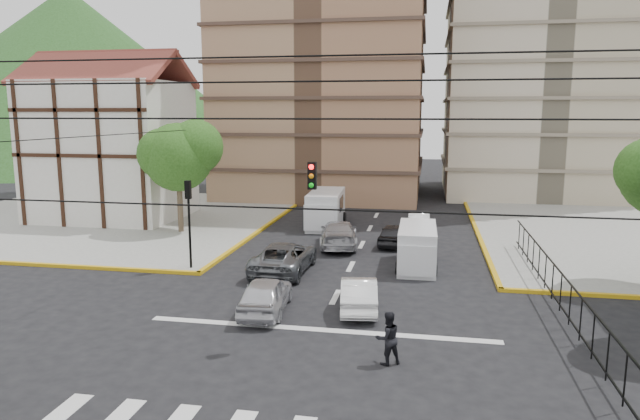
% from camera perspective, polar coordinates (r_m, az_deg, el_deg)
% --- Properties ---
extents(ground, '(160.00, 160.00, 0.00)m').
position_cam_1_polar(ground, '(20.21, -0.74, -13.11)').
color(ground, black).
rests_on(ground, ground).
extents(sidewalk_nw, '(26.00, 26.00, 0.15)m').
position_cam_1_polar(sidewalk_nw, '(45.66, -20.83, -0.69)').
color(sidewalk_nw, gray).
rests_on(sidewalk_nw, ground).
extents(stop_line, '(13.00, 0.40, 0.01)m').
position_cam_1_polar(stop_line, '(21.30, -0.09, -11.87)').
color(stop_line, silver).
rests_on(stop_line, ground).
extents(tudor_building, '(10.80, 8.05, 12.23)m').
position_cam_1_polar(tudor_building, '(44.55, -20.13, 5.82)').
color(tudor_building, silver).
rests_on(tudor_building, ground).
extents(distant_hill, '(70.00, 70.00, 28.00)m').
position_cam_1_polar(distant_hill, '(106.16, -23.55, 12.29)').
color(distant_hill, '#234A18').
rests_on(distant_hill, ground).
extents(park_fence, '(0.10, 22.50, 1.66)m').
position_cam_1_polar(park_fence, '(24.66, 22.80, -9.61)').
color(park_fence, black).
rests_on(park_fence, ground).
extents(tree_tudor, '(5.39, 4.40, 7.43)m').
position_cam_1_polar(tree_tudor, '(37.74, -13.87, 5.47)').
color(tree_tudor, '#473828').
rests_on(tree_tudor, ground).
extents(traffic_light_nw, '(0.28, 0.22, 4.40)m').
position_cam_1_polar(traffic_light_nw, '(28.87, -12.99, 0.05)').
color(traffic_light_nw, black).
rests_on(traffic_light_nw, ground).
extents(traffic_light_hanging, '(18.00, 9.12, 0.92)m').
position_cam_1_polar(traffic_light_hanging, '(16.75, -2.16, 3.05)').
color(traffic_light_hanging, black).
rests_on(traffic_light_hanging, ground).
extents(van_right_lane, '(2.01, 4.73, 2.13)m').
position_cam_1_polar(van_right_lane, '(29.31, 9.69, -3.84)').
color(van_right_lane, silver).
rests_on(van_right_lane, ground).
extents(van_left_lane, '(2.39, 5.55, 2.46)m').
position_cam_1_polar(van_left_lane, '(39.25, 0.53, -0.01)').
color(van_left_lane, silver).
rests_on(van_left_lane, ground).
extents(car_silver_front_left, '(2.02, 4.34, 1.44)m').
position_cam_1_polar(car_silver_front_left, '(22.95, -5.47, -8.41)').
color(car_silver_front_left, silver).
rests_on(car_silver_front_left, ground).
extents(car_white_front_right, '(1.92, 4.21, 1.34)m').
position_cam_1_polar(car_white_front_right, '(23.24, 3.89, -8.28)').
color(car_white_front_right, white).
rests_on(car_white_front_right, ground).
extents(car_grey_mid_left, '(2.57, 5.44, 1.50)m').
position_cam_1_polar(car_grey_mid_left, '(28.48, -3.59, -4.70)').
color(car_grey_mid_left, slate).
rests_on(car_grey_mid_left, ground).
extents(car_silver_rear_left, '(2.91, 5.54, 1.53)m').
position_cam_1_polar(car_silver_rear_left, '(33.70, 1.88, -2.39)').
color(car_silver_rear_left, '#AAA9AE').
rests_on(car_silver_rear_left, ground).
extents(car_darkgrey_mid_right, '(1.90, 3.96, 1.30)m').
position_cam_1_polar(car_darkgrey_mid_right, '(34.30, 7.36, -2.44)').
color(car_darkgrey_mid_right, '#242427').
rests_on(car_darkgrey_mid_right, ground).
extents(car_white_rear_right, '(1.47, 3.95, 1.29)m').
position_cam_1_polar(car_white_rear_right, '(38.54, 9.83, -1.17)').
color(car_white_rear_right, white).
rests_on(car_white_rear_right, ground).
extents(pedestrian_crosswalk, '(1.05, 0.98, 1.72)m').
position_cam_1_polar(pedestrian_crosswalk, '(18.46, 6.79, -12.59)').
color(pedestrian_crosswalk, black).
rests_on(pedestrian_crosswalk, ground).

